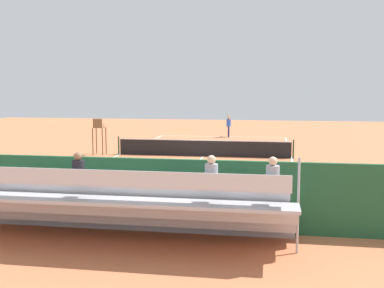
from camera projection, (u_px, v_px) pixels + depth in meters
The scene contains 12 objects.
ground_plane at pixel (203, 156), 27.39m from camera, with size 60.00×60.00×0.00m, color #CC7047.
court_line_markings at pixel (203, 156), 27.43m from camera, with size 10.10×22.20×0.01m.
tennis_net at pixel (203, 148), 27.33m from camera, with size 10.30×0.10×1.07m.
backdrop_wall at pixel (135, 192), 13.56m from camera, with size 18.00×0.16×2.00m, color #235633.
bleacher_stand at pixel (123, 206), 12.21m from camera, with size 9.06×2.40×2.48m.
umpire_chair at pixel (99, 133), 27.94m from camera, with size 0.67×0.67×2.14m.
courtside_bench at pixel (235, 205), 13.87m from camera, with size 1.80×0.40×0.93m.
equipment_bag at pixel (178, 216), 14.07m from camera, with size 0.90×0.36×0.36m, color black.
tennis_player at pixel (229, 124), 37.67m from camera, with size 0.40×0.55×1.93m.
tennis_racket at pixel (224, 137), 37.98m from camera, with size 0.58×0.34×0.03m.
tennis_ball_near at pixel (253, 138), 36.84m from camera, with size 0.07×0.07×0.07m, color #CCDB33.
tennis_ball_far at pixel (206, 137), 37.23m from camera, with size 0.07×0.07×0.07m, color #CCDB33.
Camera 1 is at (-3.81, 26.84, 4.02)m, focal length 44.27 mm.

